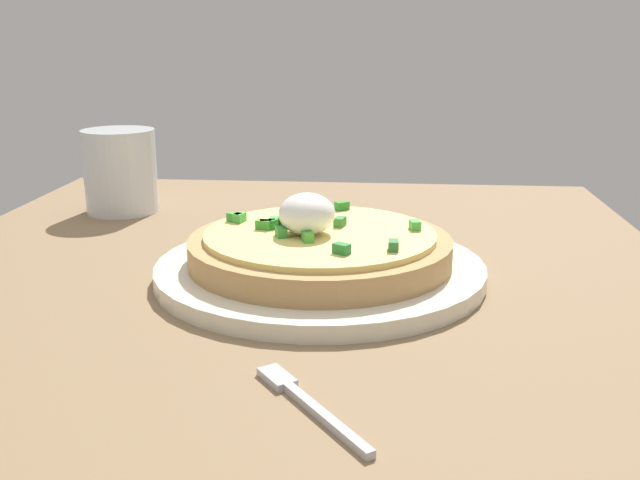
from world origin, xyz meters
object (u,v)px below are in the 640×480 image
cup_near (121,176)px  fork (304,400)px  pizza (319,246)px  plate (320,270)px

cup_near → fork: (-44.32, -26.50, -4.03)cm
cup_near → fork: 51.79cm
pizza → cup_near: (22.15, 25.39, 1.37)cm
plate → cup_near: 33.92cm
plate → cup_near: size_ratio=2.93×
cup_near → pizza: bearing=-131.1°
plate → pizza: (-0.04, 0.07, 2.21)cm
fork → plate: bearing=-33.7°
pizza → cup_near: 33.73cm
cup_near → fork: cup_near is taller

